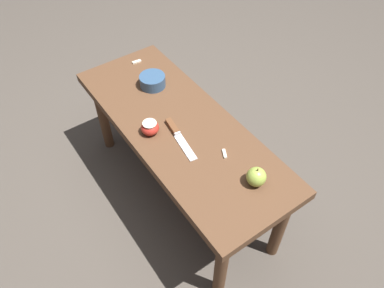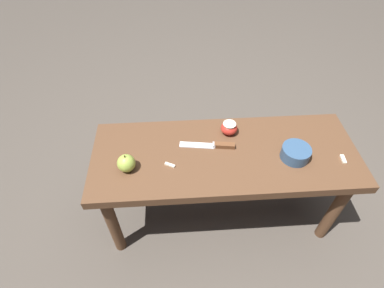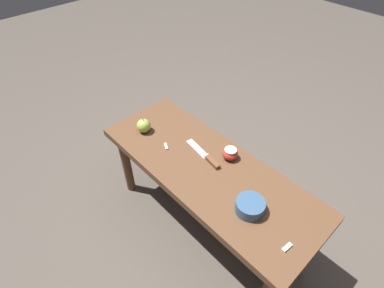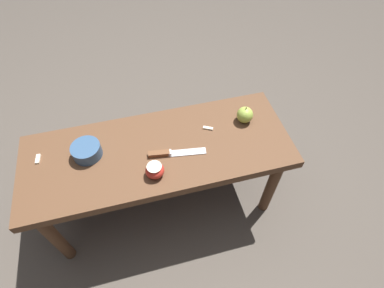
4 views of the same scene
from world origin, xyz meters
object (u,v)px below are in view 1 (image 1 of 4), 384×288
object	(u,v)px
wooden_bench	(180,136)
knife	(176,133)
bowl	(153,81)
apple_whole	(256,177)
apple_cut	(150,128)

from	to	relation	value
wooden_bench	knife	world-z (taller)	knife
knife	bowl	xyz separation A→B (m)	(0.32, -0.08, 0.02)
knife	apple_whole	distance (m)	0.38
apple_cut	knife	bearing A→B (deg)	-130.36
knife	bowl	bearing A→B (deg)	173.79
apple_whole	bowl	size ratio (longest dim) A/B	0.69
apple_whole	bowl	bearing A→B (deg)	1.52
wooden_bench	apple_cut	xyz separation A→B (m)	(0.03, 0.12, 0.10)
knife	wooden_bench	bearing A→B (deg)	142.82
apple_cut	bowl	world-z (taller)	apple_cut
knife	apple_cut	distance (m)	0.11
bowl	wooden_bench	bearing A→B (deg)	171.33
bowl	knife	bearing A→B (deg)	165.72
wooden_bench	bowl	bearing A→B (deg)	-8.67
knife	bowl	world-z (taller)	bowl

